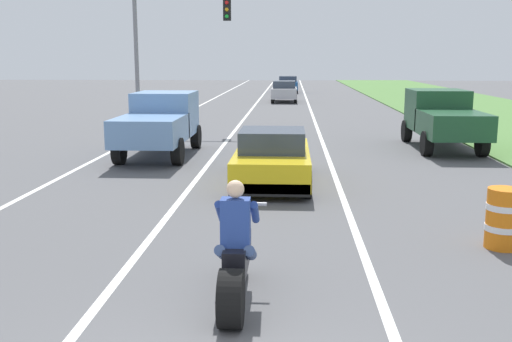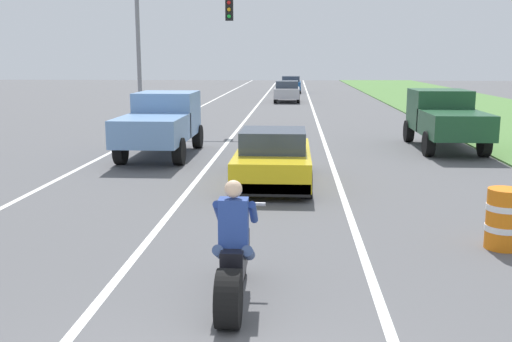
{
  "view_description": "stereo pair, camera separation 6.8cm",
  "coord_description": "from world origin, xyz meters",
  "views": [
    {
      "loc": [
        0.62,
        -4.53,
        3.07
      ],
      "look_at": [
        -0.02,
        6.24,
        1.0
      ],
      "focal_mm": 41.24,
      "sensor_mm": 36.0,
      "label": 1
    },
    {
      "loc": [
        0.69,
        -4.53,
        3.07
      ],
      "look_at": [
        -0.02,
        6.24,
        1.0
      ],
      "focal_mm": 41.24,
      "sensor_mm": 36.0,
      "label": 2
    }
  ],
  "objects": [
    {
      "name": "pickup_truck_left_lane_light_blue",
      "position": [
        -3.55,
        13.86,
        1.11
      ],
      "size": [
        2.02,
        4.8,
        1.98
      ],
      "color": "#6B93C6",
      "rests_on": "ground"
    },
    {
      "name": "sports_car_yellow",
      "position": [
        0.17,
        9.82,
        0.63
      ],
      "size": [
        1.84,
        4.3,
        1.37
      ],
      "color": "yellow",
      "rests_on": "ground"
    },
    {
      "name": "distant_car_further_ahead",
      "position": [
        0.31,
        49.49,
        0.77
      ],
      "size": [
        1.8,
        4.0,
        1.5
      ],
      "color": "#194C8C",
      "rests_on": "ground"
    },
    {
      "name": "lane_stripe_centre_dashed",
      "position": [
        -1.8,
        20.0,
        0.0
      ],
      "size": [
        0.14,
        120.0,
        0.01
      ],
      "primitive_type": "cube",
      "color": "white",
      "rests_on": "ground"
    },
    {
      "name": "distant_car_far_ahead",
      "position": [
        0.12,
        37.85,
        0.77
      ],
      "size": [
        1.8,
        4.0,
        1.5
      ],
      "color": "#B2B2B7",
      "rests_on": "ground"
    },
    {
      "name": "construction_barrel_nearest",
      "position": [
        4.11,
        4.97,
        0.5
      ],
      "size": [
        0.58,
        0.58,
        1.0
      ],
      "color": "orange",
      "rests_on": "ground"
    },
    {
      "name": "lane_stripe_left_solid",
      "position": [
        -5.4,
        20.0,
        0.0
      ],
      "size": [
        0.14,
        120.0,
        0.01
      ],
      "primitive_type": "cube",
      "color": "white",
      "rests_on": "ground"
    },
    {
      "name": "motorcycle_with_rider",
      "position": [
        -0.05,
        2.41,
        0.59
      ],
      "size": [
        0.7,
        2.21,
        1.62
      ],
      "color": "black",
      "rests_on": "ground"
    },
    {
      "name": "lane_stripe_right_solid",
      "position": [
        1.8,
        20.0,
        0.0
      ],
      "size": [
        0.14,
        120.0,
        0.01
      ],
      "primitive_type": "cube",
      "color": "white",
      "rests_on": "ground"
    },
    {
      "name": "pickup_truck_right_shoulder_dark_green",
      "position": [
        5.83,
        15.94,
        1.11
      ],
      "size": [
        2.02,
        4.8,
        1.98
      ],
      "color": "#1E4C2D",
      "rests_on": "ground"
    },
    {
      "name": "traffic_light_mast_near",
      "position": [
        -4.76,
        21.1,
        3.99
      ],
      "size": [
        4.47,
        0.34,
        6.0
      ],
      "color": "gray",
      "rests_on": "ground"
    }
  ]
}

